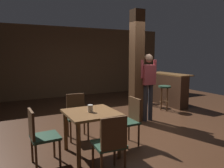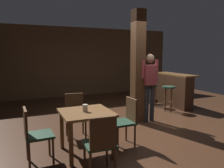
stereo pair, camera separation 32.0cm
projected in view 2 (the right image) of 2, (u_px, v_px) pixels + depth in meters
The scene contains 14 objects.
ground_plane at pixel (138, 127), 5.22m from camera, with size 10.80×10.80×0.00m, color #382114.
wall_back at pixel (83, 62), 9.10m from camera, with size 8.00×0.10×2.80m, color brown.
pillar at pixel (138, 67), 5.47m from camera, with size 0.28×0.28×2.80m, color #422816.
dining_table at pixel (86, 119), 3.76m from camera, with size 0.85×0.85×0.75m.
chair_north at pixel (75, 113), 4.54m from camera, with size 0.47×0.47×0.89m.
chair_west at pixel (34, 133), 3.40m from camera, with size 0.43×0.43×0.89m.
chair_east at pixel (126, 119), 4.11m from camera, with size 0.42×0.42×0.89m.
chair_south at pixel (101, 142), 3.03m from camera, with size 0.45×0.45×0.89m.
napkin_cup at pixel (85, 108), 3.72m from camera, with size 0.09×0.09×0.12m, color beige.
standing_person at pixel (150, 83), 5.50m from camera, with size 0.47×0.22×1.72m.
bar_counter at pixel (172, 89), 7.32m from camera, with size 0.56×1.64×1.07m.
bar_stool_near at pixel (168, 92), 6.62m from camera, with size 0.38×0.38×0.75m.
bar_stool_mid at pixel (153, 90), 7.25m from camera, with size 0.33×0.33×0.73m.
bar_stool_far at pixel (144, 87), 7.84m from camera, with size 0.33×0.33×0.74m.
Camera 2 is at (-2.60, -4.35, 1.72)m, focal length 35.00 mm.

